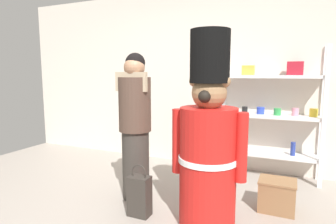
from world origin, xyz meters
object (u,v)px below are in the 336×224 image
object	(u,v)px
teddy_bear_guard	(208,146)
display_crate	(277,195)
merchandise_shelf	(270,111)
shopping_bag	(139,195)
person_shopper	(135,124)

from	to	relation	value
teddy_bear_guard	display_crate	world-z (taller)	teddy_bear_guard
merchandise_shelf	display_crate	size ratio (longest dim) A/B	4.79
teddy_bear_guard	merchandise_shelf	bearing A→B (deg)	75.58
merchandise_shelf	shopping_bag	bearing A→B (deg)	-122.48
teddy_bear_guard	display_crate	xyz separation A→B (m)	(0.57, 0.55, -0.58)
person_shopper	display_crate	distance (m)	1.62
shopping_bag	display_crate	world-z (taller)	shopping_bag
person_shopper	teddy_bear_guard	bearing A→B (deg)	-15.22
person_shopper	shopping_bag	size ratio (longest dim) A/B	3.10
teddy_bear_guard	shopping_bag	size ratio (longest dim) A/B	3.39
person_shopper	shopping_bag	world-z (taller)	person_shopper
teddy_bear_guard	display_crate	distance (m)	0.98
shopping_bag	display_crate	size ratio (longest dim) A/B	1.44
merchandise_shelf	display_crate	world-z (taller)	merchandise_shelf
display_crate	person_shopper	bearing A→B (deg)	-167.98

